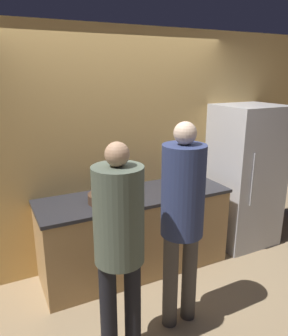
{
  "coord_description": "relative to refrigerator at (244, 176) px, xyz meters",
  "views": [
    {
      "loc": [
        -1.35,
        -2.57,
        2.14
      ],
      "look_at": [
        0.0,
        0.16,
        1.24
      ],
      "focal_mm": 35.0,
      "sensor_mm": 36.0,
      "label": 1
    }
  ],
  "objects": [
    {
      "name": "ground_plane",
      "position": [
        -1.52,
        -0.37,
        -0.88
      ],
      "size": [
        14.0,
        14.0,
        0.0
      ],
      "primitive_type": "plane",
      "color": "#9E8460"
    },
    {
      "name": "wall_back",
      "position": [
        -1.52,
        0.37,
        0.42
      ],
      "size": [
        5.2,
        0.06,
        2.6
      ],
      "color": "#E0B266",
      "rests_on": "ground_plane"
    },
    {
      "name": "counter",
      "position": [
        -1.52,
        0.02,
        -0.44
      ],
      "size": [
        2.06,
        0.72,
        0.89
      ],
      "color": "tan",
      "rests_on": "ground_plane"
    },
    {
      "name": "refrigerator",
      "position": [
        0.0,
        0.0,
        0.0
      ],
      "size": [
        0.76,
        0.72,
        1.76
      ],
      "color": "#B7B7BC",
      "rests_on": "ground_plane"
    },
    {
      "name": "person_left",
      "position": [
        -2.09,
        -0.98,
        0.14
      ],
      "size": [
        0.36,
        0.36,
        1.7
      ],
      "color": "black",
      "rests_on": "ground_plane"
    },
    {
      "name": "person_center",
      "position": [
        -1.51,
        -0.9,
        0.18
      ],
      "size": [
        0.35,
        0.35,
        1.78
      ],
      "color": "#4C4742",
      "rests_on": "ground_plane"
    },
    {
      "name": "fruit_bowl",
      "position": [
        -1.88,
        -0.06,
        0.06
      ],
      "size": [
        0.31,
        0.31,
        0.13
      ],
      "color": "#4C3323",
      "rests_on": "counter"
    },
    {
      "name": "utensil_crock",
      "position": [
        -1.83,
        0.21,
        0.08
      ],
      "size": [
        0.1,
        0.1,
        0.27
      ],
      "color": "#3D424C",
      "rests_on": "counter"
    },
    {
      "name": "bottle_red",
      "position": [
        -1.16,
        -0.13,
        0.11
      ],
      "size": [
        0.07,
        0.07,
        0.25
      ],
      "color": "red",
      "rests_on": "counter"
    },
    {
      "name": "bottle_dark",
      "position": [
        -1.1,
        0.03,
        0.1
      ],
      "size": [
        0.06,
        0.06,
        0.24
      ],
      "color": "#333338",
      "rests_on": "counter"
    },
    {
      "name": "cup_red",
      "position": [
        -0.94,
        0.16,
        0.06
      ],
      "size": [
        0.07,
        0.07,
        0.1
      ],
      "color": "#A33D33",
      "rests_on": "counter"
    }
  ]
}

